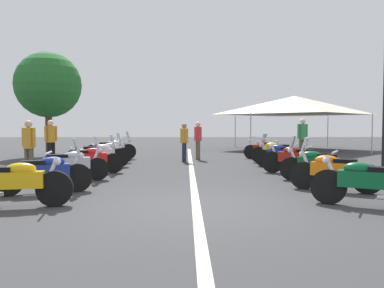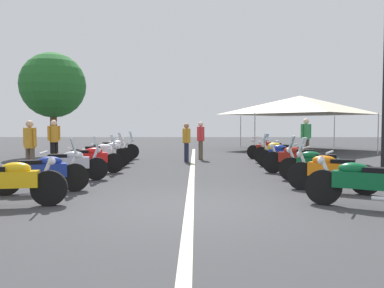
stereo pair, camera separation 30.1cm
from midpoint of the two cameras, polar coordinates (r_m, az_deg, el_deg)
name	(u,v)px [view 1 (the left image)]	position (r m, az deg, el deg)	size (l,w,h in m)	color
ground_plane	(196,207)	(7.18, -0.58, -9.25)	(80.00, 80.00, 0.00)	#38383A
lane_centre_stripe	(192,171)	(12.69, -0.72, -3.94)	(22.61, 0.16, 0.01)	beige
motorcycle_left_row_0	(12,183)	(7.81, -25.88, -5.09)	(0.68, 2.16, 1.01)	black
motorcycle_left_row_1	(45,173)	(9.11, -21.55, -3.91)	(0.96, 1.95, 1.21)	black
motorcycle_left_row_2	(68,164)	(10.83, -18.40, -2.83)	(0.88, 2.11, 1.20)	black
motorcycle_left_row_3	(88,159)	(12.29, -15.59, -2.12)	(0.90, 2.10, 1.20)	black
motorcycle_left_row_4	(98,154)	(13.91, -14.15, -1.47)	(0.95, 2.11, 1.22)	black
motorcycle_left_row_5	(106,152)	(15.40, -13.01, -1.16)	(0.83, 1.97, 0.99)	black
motorcycle_left_row_6	(111,149)	(17.00, -12.20, -0.68)	(0.93, 2.10, 1.22)	black
motorcycle_right_row_0	(368,182)	(7.70, 23.32, -5.15)	(1.12, 1.87, 1.01)	black
motorcycle_right_row_1	(333,171)	(9.28, 19.09, -3.72)	(1.11, 1.82, 1.21)	black
motorcycle_right_row_2	(317,164)	(10.74, 17.06, -2.83)	(1.00, 1.89, 1.21)	black
motorcycle_right_row_3	(297,159)	(12.25, 14.45, -2.09)	(1.06, 2.07, 1.02)	black
motorcycle_right_row_4	(282,155)	(13.96, 12.39, -1.51)	(1.15, 1.80, 1.20)	black
motorcycle_right_row_5	(276,152)	(15.36, 11.66, -1.12)	(1.03, 1.89, 1.00)	black
motorcycle_right_row_6	(266,149)	(17.02, 10.33, -0.75)	(1.38, 1.82, 0.98)	black
traffic_cone_0	(56,162)	(13.33, -19.84, -2.54)	(0.36, 0.36, 0.61)	orange
traffic_cone_1	(79,157)	(15.47, -16.79, -1.77)	(0.36, 0.36, 0.61)	orange
bystander_0	(29,143)	(12.42, -23.42, 0.07)	(0.32, 0.48, 1.63)	brown
bystander_1	(51,138)	(15.78, -20.46, 0.79)	(0.43, 0.37, 1.68)	black
bystander_2	(303,136)	(17.10, 15.38, 1.20)	(0.32, 0.49, 1.77)	brown
bystander_3	(184,140)	(15.63, -1.69, 0.66)	(0.52, 0.32, 1.56)	#1E2338
bystander_4	(198,138)	(16.66, 0.36, 0.95)	(0.51, 0.32, 1.63)	brown
roadside_tree_0	(48,85)	(20.19, -20.72, 8.06)	(3.14, 3.14, 4.99)	brown
event_tent	(295,105)	(23.91, 14.47, 5.51)	(6.97, 6.97, 3.20)	beige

